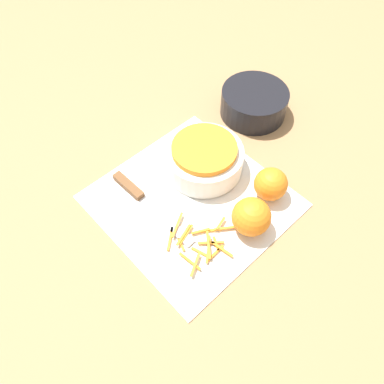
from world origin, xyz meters
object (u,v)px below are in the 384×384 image
bowl_speckled (204,158)px  orange_right (251,217)px  knife (138,195)px  bowl_dark (254,103)px  orange_left (271,184)px

bowl_speckled → orange_right: (0.18, -0.04, 0.01)m
knife → bowl_dark: bearing=89.5°
bowl_dark → orange_right: 0.35m
knife → orange_right: orange_right is taller
bowl_speckled → orange_left: bearing=19.2°
bowl_speckled → bowl_dark: bowl_speckled is taller
bowl_dark → orange_right: size_ratio=2.11×
bowl_dark → orange_left: 0.27m
bowl_dark → orange_right: orange_right is taller
bowl_speckled → knife: bowl_speckled is taller
knife → orange_left: orange_left is taller
bowl_dark → orange_left: (0.20, -0.17, 0.01)m
bowl_dark → orange_right: bearing=-49.6°
bowl_speckled → bowl_dark: (-0.05, 0.23, -0.01)m
orange_left → orange_right: bearing=-73.8°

